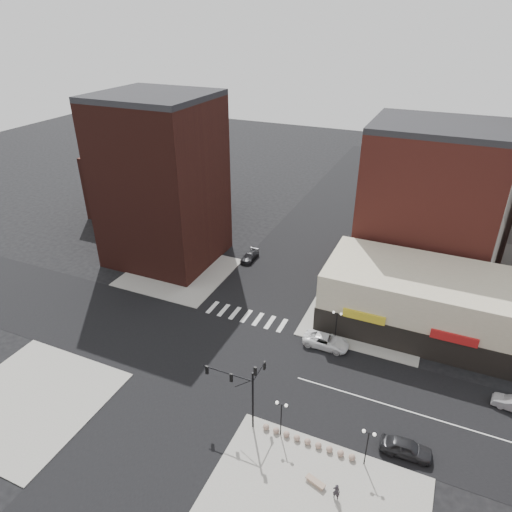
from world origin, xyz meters
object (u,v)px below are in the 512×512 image
at_px(traffic_signal, 245,384).
at_px(dark_sedan_north, 250,256).
at_px(street_lamp_se_b, 368,439).
at_px(pedestrian, 336,492).
at_px(street_lamp_se_a, 281,410).
at_px(street_lamp_ne, 337,319).
at_px(dark_sedan_east, 406,448).
at_px(white_suv, 326,341).
at_px(stone_bench, 315,482).

bearing_deg(traffic_signal, dark_sedan_north, 113.73).
relative_size(street_lamp_se_b, pedestrian, 2.53).
bearing_deg(street_lamp_se_a, street_lamp_ne, 86.42).
height_order(traffic_signal, dark_sedan_east, traffic_signal).
height_order(street_lamp_se_b, dark_sedan_north, street_lamp_se_b).
relative_size(street_lamp_se_b, street_lamp_ne, 1.00).
distance_m(white_suv, pedestrian, 19.70).
height_order(street_lamp_ne, pedestrian, street_lamp_ne).
distance_m(street_lamp_ne, pedestrian, 21.06).
bearing_deg(pedestrian, stone_bench, -15.35).
relative_size(street_lamp_se_a, pedestrian, 2.53).
height_order(white_suv, pedestrian, pedestrian).
height_order(white_suv, stone_bench, white_suv).
bearing_deg(dark_sedan_east, dark_sedan_north, 42.51).
distance_m(dark_sedan_north, stone_bench, 40.53).
bearing_deg(street_lamp_se_b, dark_sedan_north, 129.42).
bearing_deg(street_lamp_se_b, pedestrian, -109.49).
relative_size(street_lamp_se_a, white_suv, 0.75).
distance_m(street_lamp_se_b, dark_sedan_east, 4.86).
bearing_deg(pedestrian, white_suv, -71.27).
relative_size(white_suv, dark_sedan_east, 1.18).
xyz_separation_m(traffic_signal, dark_sedan_north, (-13.36, 30.40, -4.31)).
distance_m(street_lamp_ne, dark_sedan_east, 16.98).
xyz_separation_m(street_lamp_ne, dark_sedan_north, (-18.12, 14.57, -2.64)).
distance_m(white_suv, dark_sedan_east, 16.11).
distance_m(street_lamp_se_a, dark_sedan_east, 11.79).
height_order(dark_sedan_north, pedestrian, pedestrian).
distance_m(street_lamp_ne, stone_bench, 20.19).
bearing_deg(stone_bench, dark_sedan_east, 61.35).
bearing_deg(street_lamp_ne, traffic_signal, -106.75).
relative_size(street_lamp_se_a, dark_sedan_north, 0.93).
bearing_deg(street_lamp_se_a, street_lamp_se_b, 0.00).
distance_m(white_suv, dark_sedan_north, 23.69).
xyz_separation_m(white_suv, pedestrian, (6.23, -18.69, 0.17)).
distance_m(traffic_signal, dark_sedan_north, 33.48).
distance_m(dark_sedan_north, pedestrian, 42.03).
bearing_deg(dark_sedan_east, white_suv, 39.77).
relative_size(traffic_signal, white_suv, 1.41).
distance_m(dark_sedan_east, pedestrian, 8.30).
distance_m(street_lamp_ne, dark_sedan_north, 23.40).
distance_m(traffic_signal, street_lamp_se_a, 4.12).
relative_size(dark_sedan_east, pedestrian, 2.85).
bearing_deg(street_lamp_se_a, traffic_signal, 177.43).
xyz_separation_m(dark_sedan_north, pedestrian, (23.64, -34.75, 0.29)).
height_order(white_suv, dark_sedan_east, dark_sedan_east).
bearing_deg(street_lamp_ne, dark_sedan_north, 141.21).
xyz_separation_m(traffic_signal, dark_sedan_east, (14.97, 2.49, -4.16)).
xyz_separation_m(street_lamp_ne, pedestrian, (5.52, -20.19, -2.35)).
height_order(street_lamp_se_a, stone_bench, street_lamp_se_a).
distance_m(pedestrian, stone_bench, 2.08).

